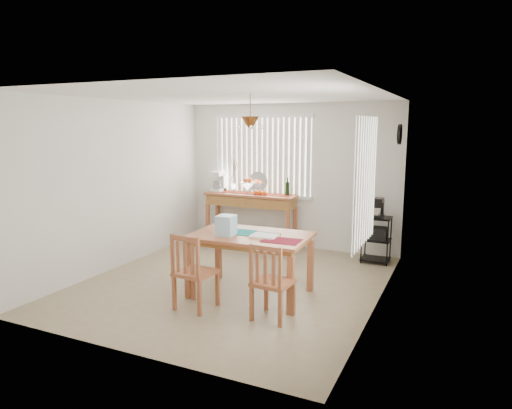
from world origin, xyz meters
The scene contains 10 objects.
ground centered at (0.00, 0.00, -0.01)m, with size 4.00×4.50×0.01m, color #9A8968.
room_shell centered at (0.00, 0.02, 1.69)m, with size 4.20×4.70×2.70m.
sideboard centered at (-0.66, 1.99, 0.73)m, with size 1.73×0.49×0.97m.
sideboard_items centered at (-0.95, 2.00, 1.12)m, with size 1.64×0.41×0.74m.
wire_cart centered at (1.66, 1.85, 0.45)m, with size 0.45×0.36×0.76m.
cart_items centered at (1.66, 1.86, 0.90)m, with size 0.18×0.21×0.31m.
dining_table centered at (0.42, -0.30, 0.72)m, with size 1.55×1.03×0.81m.
table_items centered at (0.27, -0.44, 0.91)m, with size 1.18×0.53×0.26m.
chair_left centered at (0.00, -1.04, 0.46)m, with size 0.47×0.47×0.95m.
chair_right centered at (0.98, -0.93, 0.45)m, with size 0.45×0.45×0.91m.
Camera 1 is at (2.90, -5.51, 2.21)m, focal length 32.00 mm.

